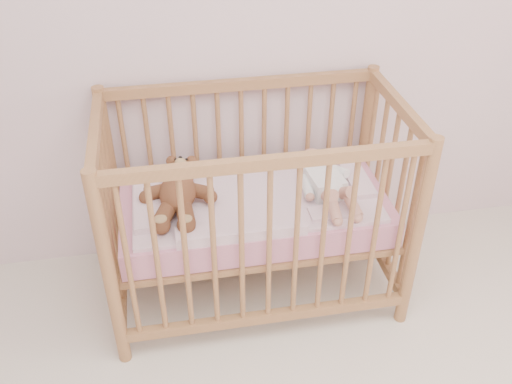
{
  "coord_description": "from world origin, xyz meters",
  "views": [
    {
      "loc": [
        -0.44,
        -0.49,
        2.08
      ],
      "look_at": [
        -0.06,
        1.55,
        0.62
      ],
      "focal_mm": 40.0,
      "sensor_mm": 36.0,
      "label": 1
    }
  ],
  "objects": [
    {
      "name": "baby",
      "position": [
        0.26,
        1.58,
        0.64
      ],
      "size": [
        0.32,
        0.57,
        0.13
      ],
      "primitive_type": null,
      "rotation": [
        0.0,
        0.0,
        0.1
      ],
      "color": "white",
      "rests_on": "blanket"
    },
    {
      "name": "crib",
      "position": [
        -0.06,
        1.6,
        0.5
      ],
      "size": [
        1.36,
        0.76,
        1.0
      ],
      "primitive_type": null,
      "color": "#AC7B49",
      "rests_on": "floor"
    },
    {
      "name": "mattress",
      "position": [
        -0.06,
        1.6,
        0.49
      ],
      "size": [
        1.22,
        0.62,
        0.13
      ],
      "primitive_type": "cube",
      "color": "pink",
      "rests_on": "crib"
    },
    {
      "name": "blanket",
      "position": [
        -0.06,
        1.6,
        0.56
      ],
      "size": [
        1.1,
        0.58,
        0.06
      ],
      "primitive_type": null,
      "color": "pink",
      "rests_on": "mattress"
    },
    {
      "name": "teddy_bear",
      "position": [
        -0.41,
        1.58,
        0.65
      ],
      "size": [
        0.44,
        0.56,
        0.14
      ],
      "primitive_type": null,
      "rotation": [
        0.0,
        0.0,
        -0.16
      ],
      "color": "brown",
      "rests_on": "blanket"
    }
  ]
}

